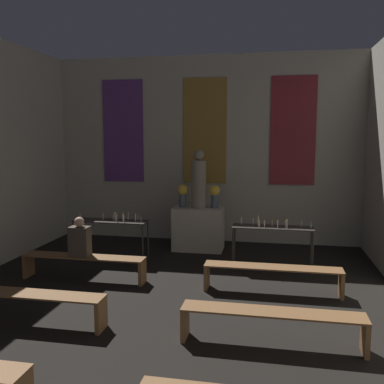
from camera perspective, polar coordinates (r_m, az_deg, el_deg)
The scene contains 12 objects.
wall_back at distance 10.72m, azimuth 1.80°, elevation 5.80°, with size 7.81×0.16×4.60m.
altar at distance 9.97m, azimuth 0.86°, elevation -4.90°, with size 1.15×0.67×1.00m.
statue at distance 9.79m, azimuth 0.87°, elevation 1.43°, with size 0.35×0.35×1.33m.
flower_vase_left at distance 9.90m, azimuth -1.26°, elevation -0.21°, with size 0.25×0.25×0.53m.
flower_vase_right at distance 9.77m, azimuth 3.03°, elevation -0.32°, with size 0.25×0.25×0.53m.
candle_rack_left at distance 9.27m, azimuth -10.75°, elevation -4.38°, with size 1.59×0.44×1.05m.
candle_rack_right at distance 8.64m, azimuth 10.69°, elevation -5.25°, with size 1.59×0.44×1.06m.
pew_third_left at distance 6.63m, azimuth -21.27°, elevation -13.33°, with size 2.30×0.36×0.46m.
pew_third_right at distance 5.71m, azimuth 10.60°, elevation -16.40°, with size 2.30×0.36×0.46m.
pew_back_left at distance 8.19m, azimuth -14.24°, elevation -9.04°, with size 2.30×0.36×0.46m.
pew_back_right at distance 7.46m, azimuth 10.66°, elevation -10.58°, with size 2.30×0.36×0.46m.
person_seated at distance 8.11m, azimuth -14.74°, elevation -6.10°, with size 0.36×0.24×0.72m.
Camera 1 is at (1.67, 0.21, 2.64)m, focal length 40.00 mm.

